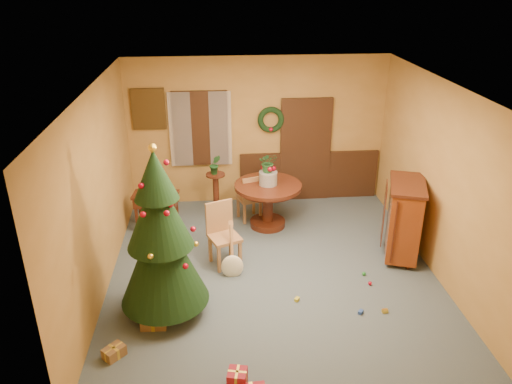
{
  "coord_description": "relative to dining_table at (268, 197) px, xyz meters",
  "views": [
    {
      "loc": [
        -0.82,
        -6.55,
        4.36
      ],
      "look_at": [
        -0.23,
        0.4,
        1.22
      ],
      "focal_mm": 35.0,
      "sensor_mm": 36.0,
      "label": 1
    }
  ],
  "objects": [
    {
      "name": "chair_far",
      "position": [
        -0.29,
        0.24,
        -0.09
      ],
      "size": [
        0.5,
        0.5,
        0.92
      ],
      "color": "olive",
      "rests_on": "floor"
    },
    {
      "name": "chair_near",
      "position": [
        -0.85,
        -1.17,
        -0.03
      ],
      "size": [
        0.58,
        0.58,
        1.03
      ],
      "color": "olive",
      "rests_on": "floor"
    },
    {
      "name": "gift_b",
      "position": [
        -0.76,
        -3.83,
        -0.48
      ],
      "size": [
        0.25,
        0.25,
        0.22
      ],
      "color": "maroon",
      "rests_on": "floor"
    },
    {
      "name": "centerpiece_plant",
      "position": [
        -0.0,
        0.0,
        0.67
      ],
      "size": [
        0.33,
        0.28,
        0.36
      ],
      "primitive_type": "imported",
      "color": "#1E4C23",
      "rests_on": "urn"
    },
    {
      "name": "toy_d",
      "position": [
        1.33,
        -2.02,
        -0.55
      ],
      "size": [
        0.06,
        0.06,
        0.06
      ],
      "primitive_type": "sphere",
      "color": "#AC0B22",
      "rests_on": "floor"
    },
    {
      "name": "toy_c",
      "position": [
        0.18,
        -2.32,
        -0.56
      ],
      "size": [
        0.09,
        0.09,
        0.05
      ],
      "primitive_type": "cube",
      "rotation": [
        0.0,
        0.0,
        0.93
      ],
      "color": "gold",
      "rests_on": "floor"
    },
    {
      "name": "toy_b",
      "position": [
        1.32,
        -1.76,
        -0.55
      ],
      "size": [
        0.06,
        0.06,
        0.06
      ],
      "primitive_type": "sphere",
      "color": "#227D2A",
      "rests_on": "floor"
    },
    {
      "name": "gift_a",
      "position": [
        -1.81,
        -2.69,
        -0.49
      ],
      "size": [
        0.34,
        0.26,
        0.18
      ],
      "color": "brown",
      "rests_on": "floor"
    },
    {
      "name": "plant_stand",
      "position": [
        -0.93,
        0.39,
        -0.02
      ],
      "size": [
        0.35,
        0.35,
        0.91
      ],
      "color": "black",
      "rests_on": "floor"
    },
    {
      "name": "dining_table",
      "position": [
        0.0,
        0.0,
        0.0
      ],
      "size": [
        1.21,
        1.21,
        0.83
      ],
      "color": "black",
      "rests_on": "floor"
    },
    {
      "name": "sideboard",
      "position": [
        2.07,
        -1.22,
        0.11
      ],
      "size": [
        0.83,
        1.13,
        1.3
      ],
      "color": "#60220B",
      "rests_on": "floor"
    },
    {
      "name": "gift_c",
      "position": [
        -2.23,
        -3.24,
        -0.51
      ],
      "size": [
        0.3,
        0.31,
        0.14
      ],
      "color": "brown",
      "rests_on": "floor"
    },
    {
      "name": "room_envelope",
      "position": [
        0.12,
        1.14,
        0.53
      ],
      "size": [
        5.5,
        5.5,
        5.5
      ],
      "color": "#3B4B56",
      "rests_on": "ground"
    },
    {
      "name": "urn",
      "position": [
        -0.0,
        0.0,
        0.37
      ],
      "size": [
        0.33,
        0.33,
        0.24
      ],
      "primitive_type": "cylinder",
      "color": "slate",
      "rests_on": "dining_table"
    },
    {
      "name": "stand_plant",
      "position": [
        -0.93,
        0.39,
        0.51
      ],
      "size": [
        0.22,
        0.19,
        0.37
      ],
      "primitive_type": "imported",
      "rotation": [
        0.0,
        0.0,
        0.11
      ],
      "color": "#19471E",
      "rests_on": "plant_stand"
    },
    {
      "name": "writing_desk",
      "position": [
        -2.0,
        0.05,
        -0.05
      ],
      "size": [
        0.83,
        0.48,
        0.71
      ],
      "color": "black",
      "rests_on": "floor"
    },
    {
      "name": "toy_a",
      "position": [
        1.01,
        -2.67,
        -0.56
      ],
      "size": [
        0.09,
        0.09,
        0.05
      ],
      "primitive_type": "cube",
      "rotation": [
        0.0,
        0.0,
        0.85
      ],
      "color": "#224396",
      "rests_on": "floor"
    },
    {
      "name": "toy_e",
      "position": [
        1.35,
        -2.68,
        -0.56
      ],
      "size": [
        0.09,
        0.06,
        0.05
      ],
      "primitive_type": "cube",
      "rotation": [
        0.0,
        0.0,
        0.11
      ],
      "color": "yellow",
      "rests_on": "floor"
    },
    {
      "name": "christmas_tree",
      "position": [
        -1.66,
        -2.4,
        0.58
      ],
      "size": [
        1.19,
        1.19,
        2.45
      ],
      "color": "#382111",
      "rests_on": "floor"
    },
    {
      "name": "guitar",
      "position": [
        -0.72,
        -1.59,
        -0.18
      ],
      "size": [
        0.49,
        0.61,
        0.79
      ],
      "primitive_type": null,
      "rotation": [
        -0.49,
        0.0,
        0.32
      ],
      "color": "#F7F3CE",
      "rests_on": "floor"
    }
  ]
}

